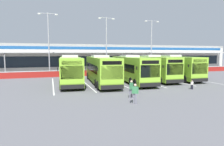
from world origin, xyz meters
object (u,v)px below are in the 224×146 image
Objects in this scene: coach_bus_centre at (132,69)px; pedestrian_child at (192,85)px; coach_bus_rightmost at (174,67)px; pedestrian_with_handbag at (135,93)px; coach_bus_leftmost at (70,70)px; lamp_post_east at (151,43)px; coach_bus_left_centre at (101,70)px; coach_bus_right_centre at (153,68)px; lamp_post_centre at (106,42)px; lamp_post_west at (49,40)px; pedestrian_in_dark_coat at (131,89)px.

coach_bus_centre reaches higher than pedestrian_child.
coach_bus_rightmost reaches higher than pedestrian_with_handbag.
lamp_post_east is (18.21, 10.70, 4.50)m from coach_bus_leftmost.
coach_bus_rightmost is (12.48, 1.46, 0.00)m from coach_bus_left_centre.
coach_bus_rightmost is 7.59× the size of pedestrian_with_handbag.
coach_bus_centre and coach_bus_right_centre have the same top height.
coach_bus_left_centre is at bearing -109.39° from lamp_post_centre.
lamp_post_west is at bearing -176.68° from lamp_post_east.
coach_bus_left_centre is 10.92m from pedestrian_with_handbag.
coach_bus_right_centre is 1.12× the size of lamp_post_centre.
coach_bus_right_centre is at bearing -117.66° from lamp_post_east.
coach_bus_left_centre is at bearing -178.99° from coach_bus_centre.
coach_bus_left_centre is at bearing 89.70° from pedestrian_with_handbag.
coach_bus_leftmost is at bearing -179.64° from coach_bus_right_centre.
lamp_post_west is at bearing 106.78° from pedestrian_with_handbag.
pedestrian_with_handbag is at bearing -72.61° from coach_bus_leftmost.
coach_bus_leftmost and coach_bus_right_centre have the same top height.
lamp_post_west is (-6.63, 10.93, 4.50)m from coach_bus_left_centre.
coach_bus_leftmost is 7.59× the size of pedestrian_in_dark_coat.
coach_bus_leftmost reaches higher than pedestrian_with_handbag.
coach_bus_rightmost is at bearing -99.67° from lamp_post_east.
lamp_post_east is (9.84, 12.07, 4.50)m from coach_bus_centre.
pedestrian_with_handbag is (-8.78, -12.40, -0.93)m from coach_bus_right_centre.
lamp_post_centre is (4.16, 11.82, 4.50)m from coach_bus_left_centre.
lamp_post_west is (-15.26, 18.16, 5.75)m from pedestrian_child.
coach_bus_centre is at bearing 1.01° from coach_bus_left_centre.
coach_bus_centre is at bearing -9.23° from coach_bus_leftmost.
pedestrian_child is 20.98m from lamp_post_east.
pedestrian_child is (-3.85, -8.68, -1.24)m from coach_bus_rightmost.
coach_bus_leftmost is 15.29m from pedestrian_child.
coach_bus_rightmost is (16.39, 0.02, 0.00)m from coach_bus_leftmost.
lamp_post_west reaches higher than pedestrian_child.
pedestrian_child is at bearing -113.92° from coach_bus_rightmost.
pedestrian_in_dark_coat is at bearing -113.77° from coach_bus_centre.
lamp_post_west is at bearing 135.63° from coach_bus_centre.
coach_bus_left_centre is at bearing -58.75° from lamp_post_west.
coach_bus_left_centre is 1.00× the size of coach_bus_centre.
pedestrian_in_dark_coat is 21.87m from lamp_post_west.
coach_bus_centre is 16.20m from lamp_post_east.
lamp_post_west reaches higher than coach_bus_right_centre.
coach_bus_rightmost is at bearing -26.37° from lamp_post_west.
pedestrian_child is at bearing -49.96° from lamp_post_west.
lamp_post_centre is (-8.32, 10.36, 4.50)m from coach_bus_rightmost.
coach_bus_left_centre is at bearing -170.13° from coach_bus_right_centre.
coach_bus_right_centre is at bearing -31.50° from lamp_post_west.
pedestrian_with_handbag is at bearing -105.27° from pedestrian_in_dark_coat.
coach_bus_centre is at bearing 119.69° from pedestrian_child.
lamp_post_west is at bearing 153.63° from coach_bus_rightmost.
lamp_post_centre is 10.14m from lamp_post_east.
lamp_post_east is (14.35, 23.02, 5.43)m from pedestrian_with_handbag.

